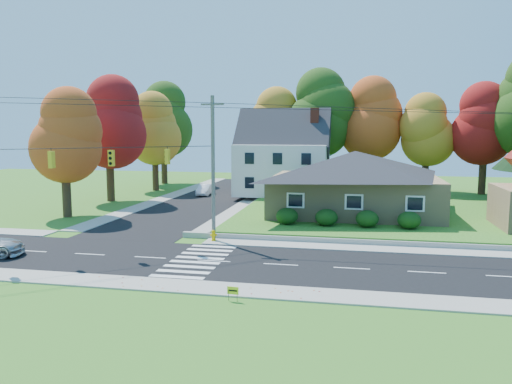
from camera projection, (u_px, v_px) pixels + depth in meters
ground at (214, 261)px, 29.37m from camera, size 120.00×120.00×0.00m
road_main at (214, 261)px, 29.37m from camera, size 90.00×8.00×0.02m
road_cross at (210, 198)px, 56.23m from camera, size 8.00×44.00×0.02m
sidewalk_north at (234, 242)px, 34.23m from camera, size 90.00×2.00×0.08m
sidewalk_south at (185, 287)px, 24.50m from camera, size 90.00×2.00×0.08m
lawn at (408, 209)px, 47.22m from camera, size 30.00×30.00×0.50m
ranch_house at (355, 182)px, 42.96m from camera, size 14.60×10.60×5.40m
colonial_house at (283, 158)px, 56.03m from camera, size 10.40×8.40×9.60m
hedge_row at (347, 218)px, 37.29m from camera, size 10.70×1.70×1.27m
traffic_infrastructure at (217, 172)px, 30.08m from camera, size 38.10×10.66×10.00m
tree_lot_0 at (274, 125)px, 61.81m from camera, size 6.72×6.72×12.51m
tree_lot_1 at (323, 114)px, 59.49m from camera, size 7.84×7.84×14.60m
tree_lot_2 at (374, 119)px, 59.37m from camera, size 7.28×7.28×13.56m
tree_lot_3 at (427, 130)px, 57.38m from camera, size 6.16×6.16×11.47m
tree_lot_4 at (485, 124)px, 55.15m from camera, size 6.72×6.72×12.51m
tree_west_0 at (64, 136)px, 43.49m from camera, size 6.16×6.16×11.47m
tree_west_1 at (108, 123)px, 53.26m from camera, size 7.28×7.28×13.56m
tree_west_2 at (154, 129)px, 62.87m from camera, size 6.72×6.72×12.51m
tree_west_3 at (163, 120)px, 70.88m from camera, size 7.84×7.84×14.60m
white_car at (205, 190)px, 58.97m from camera, size 1.56×3.88×1.25m
fire_hydrant at (214, 236)px, 34.51m from camera, size 0.48×0.37×0.84m
yard_sign at (233, 291)px, 22.47m from camera, size 0.54×0.08×0.67m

